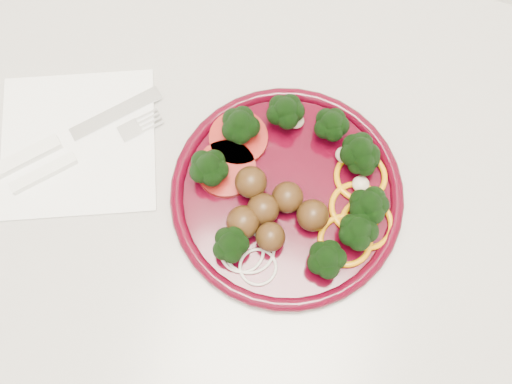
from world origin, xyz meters
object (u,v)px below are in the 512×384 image
(knife, at_px, (55,143))
(plate, at_px, (292,191))
(napkin, at_px, (78,143))
(fork, at_px, (62,164))

(knife, bearing_deg, plate, -42.56)
(plate, distance_m, napkin, 0.23)
(plate, height_order, napkin, plate)
(plate, relative_size, napkin, 1.48)
(knife, relative_size, fork, 1.12)
(napkin, height_order, fork, fork)
(plate, relative_size, knife, 1.56)
(plate, height_order, fork, plate)
(knife, bearing_deg, fork, -97.00)
(fork, bearing_deg, napkin, 33.31)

